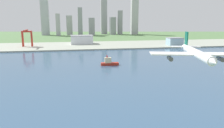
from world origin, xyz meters
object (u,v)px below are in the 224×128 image
at_px(airplane_landing, 196,54).
at_px(port_crane_red, 27,35).
at_px(warehouse_main, 82,40).
at_px(warehouse_annex, 175,41).
at_px(tugboat_small, 109,62).

bearing_deg(airplane_landing, port_crane_red, 110.04).
relative_size(airplane_landing, port_crane_red, 1.10).
xyz_separation_m(warehouse_main, warehouse_annex, (201.40, -61.59, -1.61)).
bearing_deg(warehouse_main, port_crane_red, -165.52).
relative_size(port_crane_red, warehouse_annex, 1.20).
bearing_deg(warehouse_annex, airplane_landing, -114.68).
distance_m(airplane_landing, warehouse_annex, 408.91).
xyz_separation_m(tugboat_small, port_crane_red, (-140.54, 203.94, 23.78)).
bearing_deg(tugboat_small, warehouse_main, 96.17).
xyz_separation_m(airplane_landing, warehouse_annex, (170.07, 370.07, -36.47)).
bearing_deg(tugboat_small, port_crane_red, 124.57).
bearing_deg(warehouse_main, warehouse_annex, -17.00).
bearing_deg(warehouse_main, airplane_landing, -85.85).
bearing_deg(tugboat_small, airplane_landing, -88.25).
relative_size(airplane_landing, warehouse_main, 0.83).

